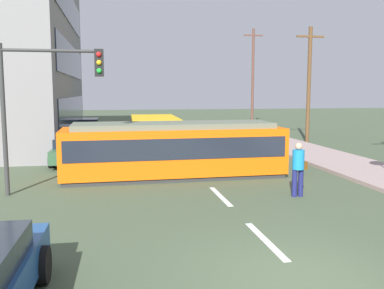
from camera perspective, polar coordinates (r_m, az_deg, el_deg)
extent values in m
plane|color=#425039|center=(17.08, 0.54, -3.74)|extent=(120.00, 120.00, 0.00)
cube|color=silver|center=(9.60, 9.81, -12.53)|extent=(0.16, 2.40, 0.01)
cube|color=silver|center=(13.27, 3.82, -6.91)|extent=(0.16, 2.40, 0.01)
cube|color=silver|center=(22.34, -2.09, -1.16)|extent=(0.16, 2.40, 0.01)
cube|color=silver|center=(28.24, -3.84, 0.56)|extent=(0.16, 2.40, 0.01)
cube|color=#2D3847|center=(27.97, -15.61, 4.19)|extent=(0.06, 14.70, 1.92)
cube|color=#2D3847|center=(28.01, -15.84, 10.74)|extent=(0.06, 14.70, 1.92)
cube|color=#2D3847|center=(28.41, -16.06, 17.19)|extent=(0.06, 14.70, 1.92)
cube|color=#E55A09|center=(16.18, -2.48, -0.76)|extent=(8.33, 2.70, 1.70)
cube|color=#2D2D2D|center=(16.33, -2.47, -3.98)|extent=(8.16, 2.57, 0.15)
cube|color=#5E6755|center=(16.08, -2.50, 2.60)|extent=(7.49, 2.30, 0.20)
cube|color=#1E232D|center=(16.16, -2.49, -0.04)|extent=(8.00, 2.73, 0.75)
cube|color=gold|center=(24.02, -5.06, 1.91)|extent=(2.66, 5.74, 1.50)
cube|color=black|center=(21.23, -4.58, 1.84)|extent=(2.25, 0.19, 0.90)
cube|color=black|center=(24.00, -5.06, 2.55)|extent=(2.68, 4.89, 0.60)
cylinder|color=black|center=(22.28, -4.74, -0.05)|extent=(2.58, 0.97, 0.90)
cylinder|color=black|center=(25.88, -5.30, 0.94)|extent=(2.58, 0.97, 0.90)
cylinder|color=navy|center=(13.48, 13.57, -5.04)|extent=(0.16, 0.16, 0.85)
cylinder|color=navy|center=(13.56, 14.34, -4.99)|extent=(0.16, 0.16, 0.85)
cylinder|color=#197FC0|center=(13.39, 14.05, -1.98)|extent=(0.36, 0.36, 0.60)
sphere|color=tan|center=(13.34, 14.10, -0.24)|extent=(0.22, 0.22, 0.22)
cube|color=#542F0B|center=(13.56, 14.78, -2.75)|extent=(0.22, 0.14, 0.24)
cylinder|color=black|center=(7.84, -19.44, -14.96)|extent=(0.23, 0.64, 0.64)
cube|color=#2E5538|center=(20.14, -15.25, -0.85)|extent=(1.84, 4.53, 0.55)
cube|color=black|center=(19.93, -15.34, 0.44)|extent=(1.67, 2.50, 0.40)
cylinder|color=black|center=(21.60, -17.21, -0.92)|extent=(0.23, 0.64, 0.64)
cylinder|color=black|center=(21.43, -12.53, -0.83)|extent=(0.23, 0.64, 0.64)
cylinder|color=black|center=(18.96, -18.30, -2.04)|extent=(0.23, 0.64, 0.64)
cylinder|color=black|center=(18.76, -12.96, -1.95)|extent=(0.23, 0.64, 0.64)
cube|color=silver|center=(26.84, -15.60, 1.07)|extent=(1.98, 4.58, 0.55)
cube|color=black|center=(26.65, -15.65, 2.05)|extent=(1.78, 2.54, 0.40)
cylinder|color=black|center=(28.29, -17.29, 0.91)|extent=(0.24, 0.65, 0.64)
cylinder|color=black|center=(28.17, -13.52, 1.01)|extent=(0.24, 0.65, 0.64)
cylinder|color=black|center=(25.59, -17.86, 0.26)|extent=(0.24, 0.65, 0.64)
cylinder|color=black|center=(25.46, -13.69, 0.37)|extent=(0.24, 0.65, 0.64)
cube|color=#B6B1BE|center=(33.28, -13.88, 2.24)|extent=(1.84, 4.42, 0.55)
cube|color=black|center=(33.10, -13.92, 3.04)|extent=(1.69, 2.44, 0.40)
cylinder|color=black|center=(34.68, -15.22, 2.06)|extent=(0.22, 0.64, 0.64)
cylinder|color=black|center=(34.57, -12.22, 2.14)|extent=(0.22, 0.64, 0.64)
cylinder|color=black|center=(32.06, -15.64, 1.66)|extent=(0.22, 0.64, 0.64)
cylinder|color=black|center=(31.93, -12.39, 1.73)|extent=(0.22, 0.64, 0.64)
cylinder|color=#333333|center=(14.22, -23.89, 2.92)|extent=(0.14, 0.14, 4.66)
cylinder|color=#333333|center=(13.98, -18.44, 11.84)|extent=(2.89, 0.10, 0.10)
cube|color=black|center=(13.83, -12.33, 10.64)|extent=(0.28, 0.24, 0.84)
sphere|color=red|center=(13.72, -12.38, 11.71)|extent=(0.16, 0.16, 0.16)
sphere|color=gold|center=(13.70, -12.35, 10.67)|extent=(0.16, 0.16, 0.16)
sphere|color=green|center=(13.69, -12.32, 9.63)|extent=(0.16, 0.16, 0.16)
cylinder|color=brown|center=(28.07, 15.38, 7.66)|extent=(0.24, 0.24, 7.22)
cube|color=brown|center=(28.28, 15.58, 13.76)|extent=(1.80, 0.12, 0.12)
cylinder|color=brown|center=(40.21, 8.14, 8.81)|extent=(0.24, 0.24, 8.92)
cube|color=brown|center=(40.51, 8.24, 14.27)|extent=(1.80, 0.12, 0.12)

